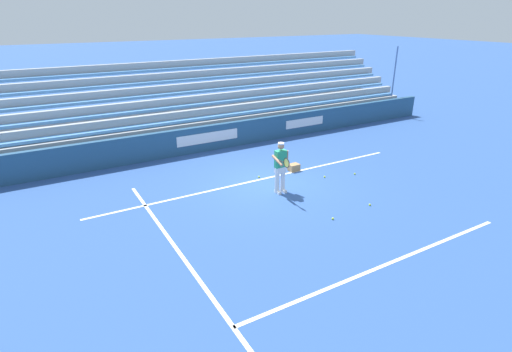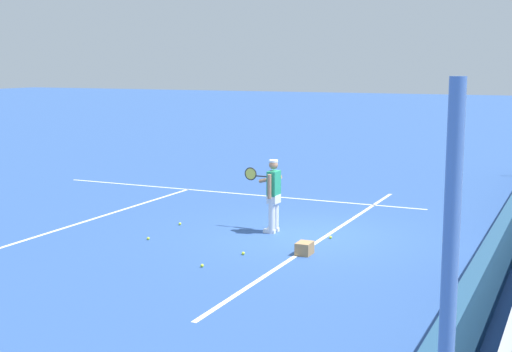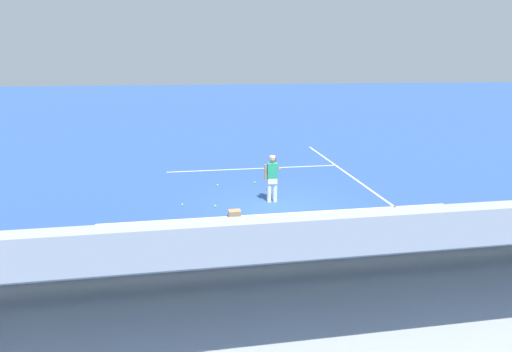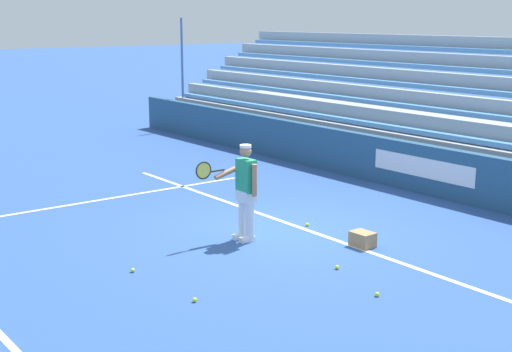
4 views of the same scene
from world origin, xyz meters
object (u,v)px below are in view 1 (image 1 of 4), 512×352
(tennis_ball_far_left, at_px, (355,174))
(tennis_ball_toward_net, at_px, (325,177))
(tennis_player, at_px, (281,167))
(tennis_ball_midcourt, at_px, (259,177))
(ball_box_cardboard, at_px, (294,167))
(tennis_ball_far_right, at_px, (370,205))
(tennis_ball_near_player, at_px, (333,219))

(tennis_ball_far_left, bearing_deg, tennis_ball_toward_net, -15.75)
(tennis_player, height_order, tennis_ball_far_left, tennis_player)
(tennis_player, xyz_separation_m, tennis_ball_midcourt, (-0.04, -1.44, -0.86))
(tennis_ball_far_left, bearing_deg, ball_box_cardboard, -40.45)
(tennis_ball_toward_net, bearing_deg, tennis_ball_far_right, 84.45)
(ball_box_cardboard, height_order, tennis_ball_far_left, ball_box_cardboard)
(tennis_ball_far_left, height_order, tennis_ball_far_right, same)
(tennis_ball_near_player, bearing_deg, tennis_player, -83.48)
(tennis_ball_midcourt, bearing_deg, ball_box_cardboard, 177.93)
(tennis_ball_far_right, height_order, tennis_ball_toward_net, same)
(tennis_player, bearing_deg, ball_box_cardboard, -137.86)
(ball_box_cardboard, xyz_separation_m, tennis_ball_near_player, (1.26, 3.75, -0.10))
(tennis_ball_far_left, bearing_deg, tennis_player, -1.35)
(tennis_player, relative_size, tennis_ball_toward_net, 25.98)
(ball_box_cardboard, relative_size, tennis_ball_far_left, 6.06)
(tennis_ball_toward_net, bearing_deg, tennis_ball_midcourt, -30.07)
(tennis_player, height_order, ball_box_cardboard, tennis_player)
(tennis_player, distance_m, tennis_ball_far_right, 3.03)
(tennis_ball_far_right, bearing_deg, tennis_player, -50.35)
(tennis_player, xyz_separation_m, tennis_ball_far_left, (-3.26, 0.08, -0.86))
(tennis_ball_far_left, relative_size, tennis_ball_midcourt, 1.00)
(tennis_ball_far_right, xyz_separation_m, tennis_ball_toward_net, (-0.24, -2.49, 0.00))
(ball_box_cardboard, distance_m, tennis_ball_far_right, 3.64)
(tennis_ball_near_player, xyz_separation_m, tennis_ball_midcourt, (0.23, -3.81, 0.00))
(tennis_ball_midcourt, bearing_deg, tennis_player, 88.57)
(ball_box_cardboard, bearing_deg, tennis_ball_far_right, 95.06)
(ball_box_cardboard, bearing_deg, tennis_ball_near_player, 71.39)
(ball_box_cardboard, bearing_deg, tennis_player, 42.14)
(tennis_ball_near_player, distance_m, tennis_ball_midcourt, 3.82)
(tennis_ball_near_player, distance_m, tennis_ball_toward_net, 3.19)
(tennis_player, xyz_separation_m, tennis_ball_far_right, (-1.86, 2.24, -0.86))
(tennis_ball_toward_net, bearing_deg, tennis_ball_near_player, 55.04)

